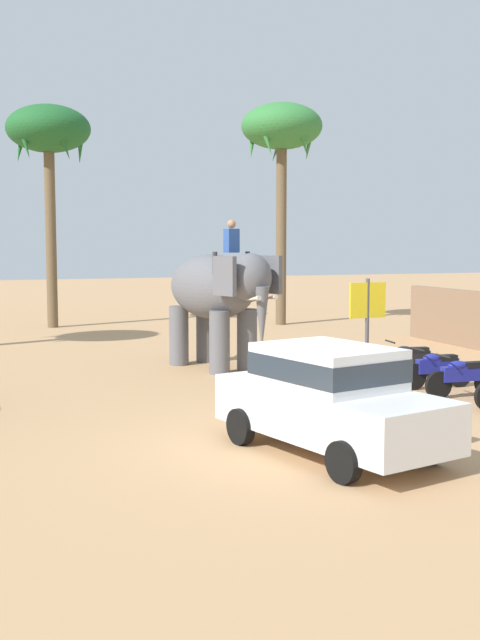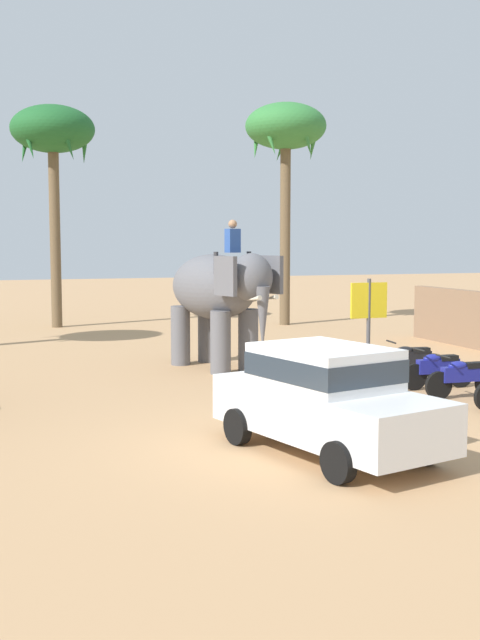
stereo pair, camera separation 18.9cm
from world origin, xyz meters
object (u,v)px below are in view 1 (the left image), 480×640
object	(u,v)px
car_sedan_foreground	(330,395)
elephant_with_mahout	(218,293)
motorcycle_fourth_in_row	(463,376)
signboard_yellow	(367,307)
motorcycle_end_of_row	(409,360)
palm_tree_left_of_road	(49,136)
motorcycle_far_in_row	(437,368)
palm_tree_behind_elephant	(282,133)

from	to	relation	value
car_sedan_foreground	elephant_with_mahout	bearing A→B (deg)	83.25
motorcycle_fourth_in_row	signboard_yellow	size ratio (longest dim) A/B	0.75
motorcycle_end_of_row	signboard_yellow	xyz separation A→B (m)	(-0.54, 1.15, 1.22)
car_sedan_foreground	palm_tree_left_of_road	xyz separation A→B (m)	(-1.82, 20.37, 6.44)
motorcycle_end_of_row	car_sedan_foreground	bearing A→B (deg)	-131.73
motorcycle_fourth_in_row	motorcycle_far_in_row	xyz separation A→B (m)	(0.09, 1.10, 0.00)
palm_tree_left_of_road	signboard_yellow	distance (m)	16.08
elephant_with_mahout	motorcycle_fourth_in_row	size ratio (longest dim) A/B	2.23
motorcycle_end_of_row	palm_tree_left_of_road	world-z (taller)	palm_tree_left_of_road
motorcycle_fourth_in_row	motorcycle_end_of_row	bearing A→B (deg)	85.07
elephant_with_mahout	motorcycle_far_in_row	distance (m)	5.99
elephant_with_mahout	motorcycle_far_in_row	bearing A→B (deg)	-49.16
motorcycle_end_of_row	palm_tree_left_of_road	bearing A→B (deg)	114.43
palm_tree_behind_elephant	motorcycle_fourth_in_row	bearing A→B (deg)	-98.37
car_sedan_foreground	elephant_with_mahout	size ratio (longest dim) A/B	1.09
elephant_with_mahout	car_sedan_foreground	bearing A→B (deg)	-96.75
palm_tree_behind_elephant	palm_tree_left_of_road	world-z (taller)	palm_tree_behind_elephant
palm_tree_left_of_road	motorcycle_far_in_row	bearing A→B (deg)	-67.79
car_sedan_foreground	palm_tree_left_of_road	distance (m)	21.44
motorcycle_far_in_row	palm_tree_left_of_road	world-z (taller)	palm_tree_left_of_road
motorcycle_fourth_in_row	motorcycle_end_of_row	size ratio (longest dim) A/B	1.00
motorcycle_far_in_row	palm_tree_left_of_road	size ratio (longest dim) A/B	0.21
motorcycle_far_in_row	motorcycle_end_of_row	xyz separation A→B (m)	(0.13, 1.36, 0.00)
palm_tree_behind_elephant	signboard_yellow	size ratio (longest dim) A/B	3.65
palm_tree_left_of_road	car_sedan_foreground	bearing A→B (deg)	-84.89
motorcycle_end_of_row	elephant_with_mahout	bearing A→B (deg)	142.33
car_sedan_foreground	signboard_yellow	bearing A→B (deg)	56.64
elephant_with_mahout	motorcycle_fourth_in_row	xyz separation A→B (m)	(3.70, -5.48, -1.53)
motorcycle_far_in_row	motorcycle_end_of_row	world-z (taller)	same
motorcycle_end_of_row	signboard_yellow	bearing A→B (deg)	115.01
motorcycle_fourth_in_row	palm_tree_left_of_road	xyz separation A→B (m)	(-6.53, 17.31, 6.90)
car_sedan_foreground	motorcycle_far_in_row	bearing A→B (deg)	40.91
palm_tree_behind_elephant	signboard_yellow	xyz separation A→B (m)	(-2.56, -11.60, -5.90)
motorcycle_far_in_row	signboard_yellow	world-z (taller)	signboard_yellow
motorcycle_fourth_in_row	motorcycle_far_in_row	size ratio (longest dim) A/B	1.00
elephant_with_mahout	motorcycle_fourth_in_row	distance (m)	6.79
car_sedan_foreground	signboard_yellow	distance (m)	8.02
car_sedan_foreground	motorcycle_fourth_in_row	size ratio (longest dim) A/B	2.43
signboard_yellow	car_sedan_foreground	bearing A→B (deg)	-123.36
motorcycle_end_of_row	palm_tree_behind_elephant	bearing A→B (deg)	80.97
palm_tree_left_of_road	signboard_yellow	xyz separation A→B (m)	(6.21, -13.70, -5.68)
car_sedan_foreground	motorcycle_fourth_in_row	bearing A→B (deg)	33.00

